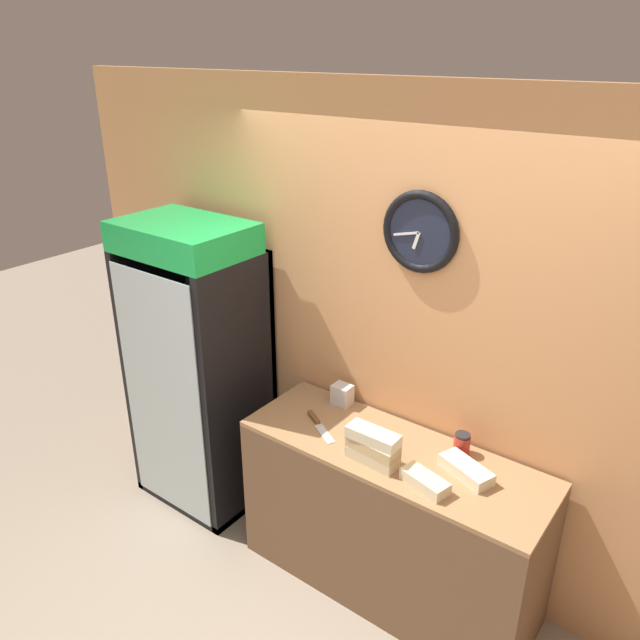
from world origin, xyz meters
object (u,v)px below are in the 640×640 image
(sandwich_flat_left, at_px, (425,481))
(sandwich_flat_right, at_px, (466,470))
(chefs_knife, at_px, (317,422))
(sandwich_stack_bottom, at_px, (372,456))
(condiment_jar, at_px, (462,444))
(sandwich_stack_middle, at_px, (373,446))
(beverage_cooler, at_px, (203,352))
(napkin_dispenser, at_px, (342,395))
(sandwich_stack_top, at_px, (373,436))

(sandwich_flat_left, distance_m, sandwich_flat_right, 0.23)
(chefs_knife, bearing_deg, sandwich_stack_bottom, -13.78)
(sandwich_flat_right, bearing_deg, sandwich_stack_bottom, -156.49)
(sandwich_flat_right, xyz_separation_m, chefs_knife, (-0.85, -0.08, -0.02))
(condiment_jar, bearing_deg, sandwich_stack_middle, -134.55)
(beverage_cooler, relative_size, napkin_dispenser, 15.84)
(sandwich_flat_right, xyz_separation_m, condiment_jar, (-0.10, 0.15, 0.03))
(napkin_dispenser, bearing_deg, beverage_cooler, -168.88)
(sandwich_stack_middle, xyz_separation_m, chefs_knife, (-0.43, 0.10, -0.08))
(beverage_cooler, distance_m, sandwich_stack_middle, 1.40)
(sandwich_stack_top, bearing_deg, sandwich_flat_left, -2.88)
(chefs_knife, relative_size, napkin_dispenser, 2.40)
(beverage_cooler, height_order, sandwich_stack_bottom, beverage_cooler)
(sandwich_stack_middle, height_order, sandwich_flat_left, sandwich_stack_middle)
(sandwich_stack_bottom, bearing_deg, beverage_cooler, 172.99)
(sandwich_stack_top, height_order, napkin_dispenser, sandwich_stack_top)
(sandwich_stack_top, height_order, condiment_jar, sandwich_stack_top)
(sandwich_stack_bottom, xyz_separation_m, condiment_jar, (0.33, 0.33, 0.03))
(condiment_jar, height_order, napkin_dispenser, napkin_dispenser)
(napkin_dispenser, bearing_deg, sandwich_stack_top, -39.37)
(sandwich_stack_middle, xyz_separation_m, condiment_jar, (0.33, 0.33, -0.03))
(chefs_knife, bearing_deg, sandwich_stack_top, -13.78)
(sandwich_flat_right, relative_size, condiment_jar, 2.56)
(sandwich_stack_top, distance_m, chefs_knife, 0.46)
(sandwich_stack_bottom, xyz_separation_m, sandwich_stack_middle, (0.00, 0.00, 0.06))
(sandwich_stack_bottom, distance_m, napkin_dispenser, 0.57)
(sandwich_stack_bottom, bearing_deg, sandwich_stack_middle, 0.00)
(chefs_knife, height_order, condiment_jar, condiment_jar)
(sandwich_flat_right, height_order, chefs_knife, sandwich_flat_right)
(sandwich_stack_middle, xyz_separation_m, sandwich_flat_left, (0.30, -0.02, -0.06))
(condiment_jar, bearing_deg, sandwich_flat_left, -93.76)
(sandwich_stack_middle, height_order, condiment_jar, sandwich_stack_middle)
(sandwich_flat_left, bearing_deg, sandwich_stack_middle, 177.12)
(sandwich_flat_right, height_order, condiment_jar, condiment_jar)
(beverage_cooler, relative_size, sandwich_stack_top, 6.99)
(sandwich_stack_bottom, relative_size, napkin_dispenser, 2.31)
(sandwich_stack_middle, relative_size, sandwich_flat_right, 0.93)
(sandwich_stack_bottom, distance_m, sandwich_stack_top, 0.12)
(sandwich_stack_top, bearing_deg, napkin_dispenser, 140.63)
(beverage_cooler, relative_size, sandwich_flat_right, 6.37)
(sandwich_flat_right, distance_m, chefs_knife, 0.85)
(sandwich_stack_middle, bearing_deg, napkin_dispenser, 140.63)
(napkin_dispenser, bearing_deg, condiment_jar, -2.10)
(sandwich_stack_bottom, height_order, sandwich_flat_left, same)
(beverage_cooler, relative_size, sandwich_flat_left, 7.38)
(sandwich_stack_middle, xyz_separation_m, napkin_dispenser, (-0.44, 0.36, -0.03))
(condiment_jar, bearing_deg, sandwich_stack_top, -134.55)
(sandwich_stack_bottom, bearing_deg, napkin_dispenser, 140.63)
(sandwich_stack_top, relative_size, condiment_jar, 2.34)
(chefs_knife, bearing_deg, sandwich_flat_left, -9.33)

